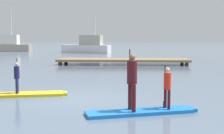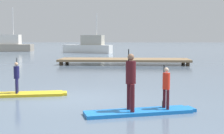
{
  "view_description": "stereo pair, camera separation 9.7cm",
  "coord_description": "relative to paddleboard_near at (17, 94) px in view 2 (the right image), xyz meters",
  "views": [
    {
      "loc": [
        1.81,
        -11.29,
        2.18
      ],
      "look_at": [
        0.99,
        2.75,
        0.87
      ],
      "focal_mm": 51.46,
      "sensor_mm": 36.0,
      "label": 1
    },
    {
      "loc": [
        1.91,
        -11.28,
        2.18
      ],
      "look_at": [
        0.99,
        2.75,
        0.87
      ],
      "focal_mm": 51.46,
      "sensor_mm": 36.0,
      "label": 2
    }
  ],
  "objects": [
    {
      "name": "ground_plane",
      "position": [
        2.41,
        -0.27,
        -0.05
      ],
      "size": [
        240.0,
        240.0,
        0.0
      ],
      "primitive_type": "plane",
      "color": "slate"
    },
    {
      "name": "paddleboard_near",
      "position": [
        0.0,
        0.0,
        0.0
      ],
      "size": [
        3.75,
        1.56,
        0.1
      ],
      "color": "gold",
      "rests_on": "ground"
    },
    {
      "name": "paddler_child_solo",
      "position": [
        0.01,
        0.01,
        0.7
      ],
      "size": [
        0.24,
        0.4,
        1.3
      ],
      "color": "#19194C",
      "rests_on": "paddleboard_near"
    },
    {
      "name": "paddleboard_far",
      "position": [
        4.56,
        -2.51,
        0.0
      ],
      "size": [
        3.28,
        1.64,
        0.1
      ],
      "color": "blue",
      "rests_on": "ground"
    },
    {
      "name": "paddler_adult",
      "position": [
        4.26,
        -2.59,
        0.98
      ],
      "size": [
        0.36,
        0.49,
        1.74
      ],
      "color": "#4C1419",
      "rests_on": "paddleboard_far"
    },
    {
      "name": "paddler_child_front",
      "position": [
        5.29,
        -2.25,
        0.73
      ],
      "size": [
        0.27,
        0.4,
        1.26
      ],
      "color": "#4C1419",
      "rests_on": "paddleboard_far"
    },
    {
      "name": "fishing_boat_white_large",
      "position": [
        -15.09,
        36.45,
        0.85
      ],
      "size": [
        8.51,
        2.68,
        6.69
      ],
      "color": "#9E9384",
      "rests_on": "ground"
    },
    {
      "name": "fishing_boat_green_midground",
      "position": [
        -1.67,
        31.85,
        0.87
      ],
      "size": [
        6.94,
        3.34,
        5.38
      ],
      "color": "silver",
      "rests_on": "ground"
    },
    {
      "name": "floating_dock",
      "position": [
        3.61,
        13.99,
        0.31
      ],
      "size": [
        10.29,
        2.86,
        0.45
      ],
      "color": "#846B4C",
      "rests_on": "ground"
    }
  ]
}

